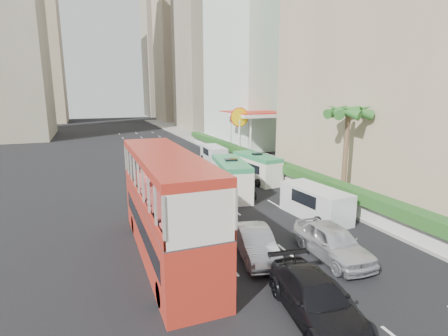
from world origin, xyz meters
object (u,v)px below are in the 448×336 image
minibus_far (257,168)px  palm_tree (345,155)px  car_silver_lane_b (331,257)px  panel_van_near (315,203)px  car_silver_lane_a (255,257)px  van_asset (195,167)px  shell_station (255,134)px  minibus_near (231,178)px  panel_van_far (214,154)px  car_black (314,316)px  double_decker_bus (166,206)px

minibus_far → palm_tree: 8.47m
car_silver_lane_b → panel_van_near: bearing=65.2°
car_silver_lane_a → palm_tree: palm_tree is taller
van_asset → car_silver_lane_b: bearing=-97.9°
van_asset → minibus_far: bearing=-75.3°
shell_station → minibus_near: bearing=-122.3°
car_silver_lane_b → shell_station: size_ratio=0.60×
panel_van_far → palm_tree: bearing=-74.5°
car_black → car_silver_lane_a: bearing=96.7°
panel_van_far → shell_station: (6.12, 2.02, 1.82)m
double_decker_bus → panel_van_near: bearing=10.7°
car_silver_lane_a → double_decker_bus: bearing=166.8°
car_black → shell_station: bearing=75.2°
car_black → minibus_near: minibus_near is taller
minibus_near → panel_van_far: 12.87m
minibus_far → panel_van_far: size_ratio=1.16×
car_silver_lane_a → car_silver_lane_b: bearing=-11.7°
double_decker_bus → panel_van_far: bearing=64.8°
minibus_near → panel_van_near: (3.03, -6.62, -0.37)m
panel_van_far → car_silver_lane_b: bearing=-93.7°
minibus_far → shell_station: (5.43, 11.48, 1.55)m
minibus_near → panel_van_near: 7.29m
panel_van_near → shell_station: size_ratio=0.61×
car_silver_lane_b → panel_van_far: panel_van_far is taller
minibus_near → palm_tree: size_ratio=0.95×
car_silver_lane_b → panel_van_near: panel_van_near is taller
van_asset → double_decker_bus: bearing=-118.4°
shell_station → car_silver_lane_b: bearing=-108.5°
panel_van_near → palm_tree: (3.95, 2.14, 2.41)m
car_black → minibus_far: (6.78, 18.12, 1.20)m
double_decker_bus → car_silver_lane_a: 4.93m
car_silver_lane_b → minibus_far: minibus_far is taller
car_silver_lane_b → car_black: car_silver_lane_b is taller
palm_tree → shell_station: bearing=83.4°
panel_van_far → van_asset: bearing=-147.4°
car_silver_lane_b → van_asset: 22.54m
minibus_far → panel_van_far: (-0.69, 9.46, -0.27)m
car_silver_lane_a → palm_tree: bearing=40.3°
panel_van_near → panel_van_far: 19.12m
double_decker_bus → car_silver_lane_a: bearing=-23.7°
minibus_near → minibus_far: (3.75, 3.04, -0.15)m
car_silver_lane_b → minibus_near: size_ratio=0.79×
double_decker_bus → car_black: size_ratio=2.20×
car_black → shell_station: (12.21, 29.60, 2.75)m
car_silver_lane_b → palm_tree: size_ratio=0.75×
car_black → panel_van_far: bearing=85.2°
car_silver_lane_a → shell_station: bearing=74.3°
car_silver_lane_b → minibus_near: minibus_near is taller
double_decker_bus → van_asset: bearing=69.5°
palm_tree → minibus_near: bearing=147.3°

